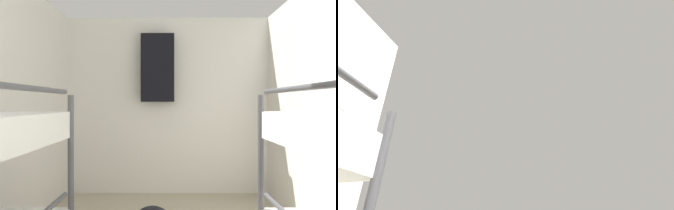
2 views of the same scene
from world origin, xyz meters
TOP-DOWN VIEW (x-y plane):
  - wall_back at (0.00, 4.35)m, footprint 2.86×0.06m
  - hanging_coat at (-0.13, 4.20)m, footprint 0.44×0.12m

SIDE VIEW (x-z plane):
  - wall_back at x=0.00m, z-range 0.00..2.40m
  - hanging_coat at x=-0.13m, z-range 1.25..2.15m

